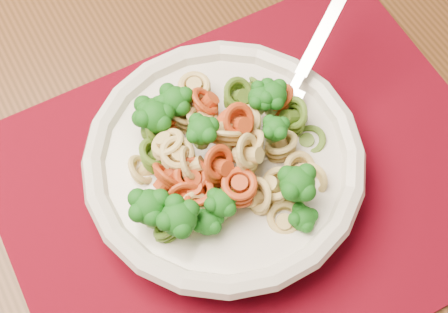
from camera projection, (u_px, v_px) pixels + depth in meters
dining_table at (168, 138)px, 0.68m from camera, size 1.43×1.04×0.70m
placemat at (254, 184)px, 0.55m from camera, size 0.48×0.40×0.00m
pasta_bowl at (224, 163)px, 0.52m from camera, size 0.24×0.24×0.05m
pasta_broccoli_heap at (224, 153)px, 0.51m from camera, size 0.20×0.20×0.06m
fork at (287, 101)px, 0.53m from camera, size 0.18×0.09×0.08m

